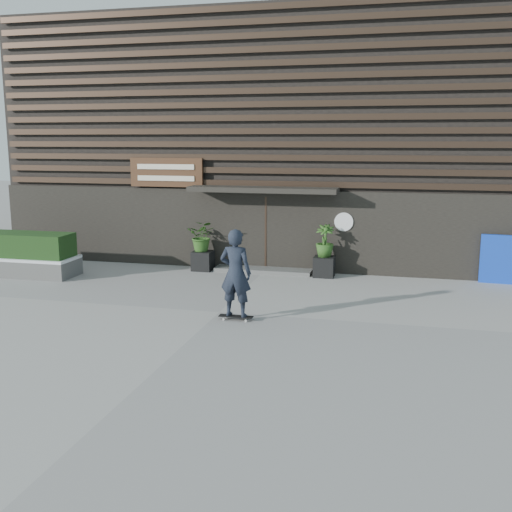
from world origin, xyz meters
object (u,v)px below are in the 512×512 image
(planter_pot_right, at_px, (324,267))
(blue_tarp, at_px, (508,260))
(raised_bed, at_px, (20,266))
(skateboarder, at_px, (236,273))
(planter_pot_left, at_px, (203,261))

(planter_pot_right, relative_size, blue_tarp, 0.40)
(raised_bed, height_order, skateboarder, skateboarder)
(planter_pot_left, relative_size, raised_bed, 0.17)
(raised_bed, relative_size, blue_tarp, 2.36)
(planter_pot_right, height_order, raised_bed, planter_pot_right)
(blue_tarp, relative_size, skateboarder, 0.71)
(planter_pot_right, xyz_separation_m, skateboarder, (-1.35, -4.92, 0.78))
(raised_bed, bearing_deg, planter_pot_right, 12.09)
(planter_pot_left, distance_m, raised_bed, 5.50)
(planter_pot_right, bearing_deg, blue_tarp, 3.34)
(raised_bed, xyz_separation_m, skateboarder, (7.61, -3.00, 0.83))
(raised_bed, bearing_deg, blue_tarp, 8.95)
(planter_pot_right, distance_m, raised_bed, 9.16)
(blue_tarp, distance_m, skateboarder, 8.33)
(planter_pot_right, xyz_separation_m, blue_tarp, (5.14, 0.30, 0.40))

